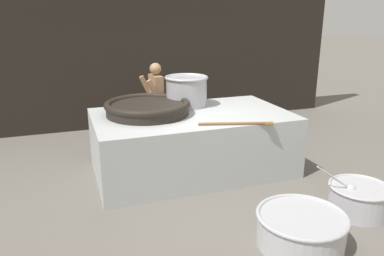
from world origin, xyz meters
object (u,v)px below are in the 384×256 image
at_px(stock_pot, 187,90).
at_px(prep_bowl_vegetables, 359,198).
at_px(cook, 156,101).
at_px(prep_bowl_meat, 301,228).
at_px(giant_wok_near, 148,107).

distance_m(stock_pot, prep_bowl_vegetables, 3.06).
height_order(stock_pot, cook, cook).
height_order(prep_bowl_vegetables, prep_bowl_meat, prep_bowl_vegetables).
height_order(cook, prep_bowl_meat, cook).
relative_size(stock_pot, prep_bowl_meat, 0.73).
distance_m(prep_bowl_vegetables, prep_bowl_meat, 1.17).
bearing_deg(giant_wok_near, cook, 70.51).
bearing_deg(prep_bowl_vegetables, stock_pot, 120.26).
height_order(cook, prep_bowl_vegetables, cook).
bearing_deg(prep_bowl_vegetables, giant_wok_near, 135.36).
xyz_separation_m(stock_pot, prep_bowl_vegetables, (1.46, -2.50, -1.00)).
relative_size(stock_pot, prep_bowl_vegetables, 0.73).
relative_size(cook, prep_bowl_vegetables, 1.58).
relative_size(prep_bowl_vegetables, prep_bowl_meat, 1.01).
bearing_deg(cook, prep_bowl_vegetables, 113.19).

